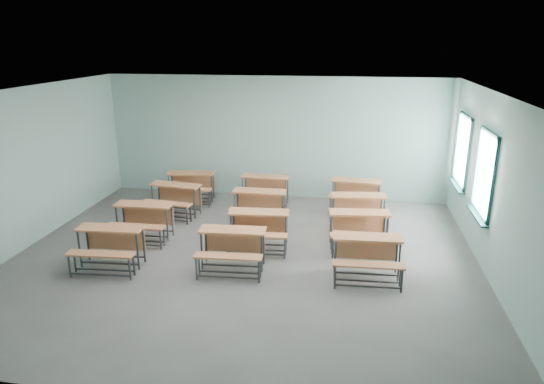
{
  "coord_description": "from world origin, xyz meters",
  "views": [
    {
      "loc": [
        1.96,
        -8.45,
        4.12
      ],
      "look_at": [
        0.37,
        1.2,
        1.0
      ],
      "focal_mm": 32.0,
      "sensor_mm": 36.0,
      "label": 1
    }
  ],
  "objects_px": {
    "desk_unit_r3c1": "(264,186)",
    "desk_unit_r1c1": "(259,225)",
    "desk_unit_r2c1": "(259,202)",
    "desk_unit_r1c0": "(142,217)",
    "desk_unit_r1c2": "(359,225)",
    "desk_unit_r3c0": "(191,183)",
    "desk_unit_r2c2": "(359,207)",
    "desk_unit_r0c0": "(109,242)",
    "desk_unit_r0c2": "(367,252)",
    "desk_unit_r3c2": "(356,191)",
    "desk_unit_r2c0": "(174,195)",
    "desk_unit_r0c1": "(232,244)"
  },
  "relations": [
    {
      "from": "desk_unit_r0c1",
      "to": "desk_unit_r3c2",
      "type": "relative_size",
      "value": 0.97
    },
    {
      "from": "desk_unit_r3c1",
      "to": "desk_unit_r2c2",
      "type": "bearing_deg",
      "value": -26.42
    },
    {
      "from": "desk_unit_r1c2",
      "to": "desk_unit_r2c0",
      "type": "distance_m",
      "value": 4.56
    },
    {
      "from": "desk_unit_r2c0",
      "to": "desk_unit_r3c2",
      "type": "relative_size",
      "value": 1.0
    },
    {
      "from": "desk_unit_r3c2",
      "to": "desk_unit_r0c0",
      "type": "bearing_deg",
      "value": -132.32
    },
    {
      "from": "desk_unit_r0c0",
      "to": "desk_unit_r1c1",
      "type": "xyz_separation_m",
      "value": [
        2.58,
        1.3,
        0.0
      ]
    },
    {
      "from": "desk_unit_r1c0",
      "to": "desk_unit_r3c1",
      "type": "xyz_separation_m",
      "value": [
        2.16,
        2.58,
        0.0
      ]
    },
    {
      "from": "desk_unit_r1c2",
      "to": "desk_unit_r2c0",
      "type": "relative_size",
      "value": 0.99
    },
    {
      "from": "desk_unit_r0c1",
      "to": "desk_unit_r3c1",
      "type": "xyz_separation_m",
      "value": [
        -0.05,
        3.66,
        0.0
      ]
    },
    {
      "from": "desk_unit_r2c2",
      "to": "desk_unit_r3c0",
      "type": "relative_size",
      "value": 1.0
    },
    {
      "from": "desk_unit_r3c1",
      "to": "desk_unit_r1c1",
      "type": "bearing_deg",
      "value": -81.82
    },
    {
      "from": "desk_unit_r0c0",
      "to": "desk_unit_r1c1",
      "type": "distance_m",
      "value": 2.89
    },
    {
      "from": "desk_unit_r0c2",
      "to": "desk_unit_r2c1",
      "type": "xyz_separation_m",
      "value": [
        -2.4,
        2.34,
        0.0
      ]
    },
    {
      "from": "desk_unit_r1c2",
      "to": "desk_unit_r3c0",
      "type": "distance_m",
      "value": 4.93
    },
    {
      "from": "desk_unit_r1c1",
      "to": "desk_unit_r3c2",
      "type": "xyz_separation_m",
      "value": [
        1.95,
        2.63,
        0.0
      ]
    },
    {
      "from": "desk_unit_r3c1",
      "to": "desk_unit_r0c1",
      "type": "bearing_deg",
      "value": -88.66
    },
    {
      "from": "desk_unit_r1c0",
      "to": "desk_unit_r2c1",
      "type": "distance_m",
      "value": 2.61
    },
    {
      "from": "desk_unit_r2c2",
      "to": "desk_unit_r3c0",
      "type": "distance_m",
      "value": 4.49
    },
    {
      "from": "desk_unit_r3c0",
      "to": "desk_unit_r0c0",
      "type": "bearing_deg",
      "value": -100.66
    },
    {
      "from": "desk_unit_r0c1",
      "to": "desk_unit_r1c1",
      "type": "height_order",
      "value": "same"
    },
    {
      "from": "desk_unit_r1c2",
      "to": "desk_unit_r2c1",
      "type": "relative_size",
      "value": 1.06
    },
    {
      "from": "desk_unit_r1c2",
      "to": "desk_unit_r2c2",
      "type": "height_order",
      "value": "same"
    },
    {
      "from": "desk_unit_r1c0",
      "to": "desk_unit_r1c1",
      "type": "distance_m",
      "value": 2.52
    },
    {
      "from": "desk_unit_r0c2",
      "to": "desk_unit_r2c0",
      "type": "distance_m",
      "value": 5.16
    },
    {
      "from": "desk_unit_r1c1",
      "to": "desk_unit_r3c2",
      "type": "height_order",
      "value": "same"
    },
    {
      "from": "desk_unit_r1c1",
      "to": "desk_unit_r2c1",
      "type": "distance_m",
      "value": 1.4
    },
    {
      "from": "desk_unit_r1c0",
      "to": "desk_unit_r3c2",
      "type": "relative_size",
      "value": 0.94
    },
    {
      "from": "desk_unit_r0c1",
      "to": "desk_unit_r1c0",
      "type": "distance_m",
      "value": 2.46
    },
    {
      "from": "desk_unit_r1c2",
      "to": "desk_unit_r1c1",
      "type": "bearing_deg",
      "value": -177.8
    },
    {
      "from": "desk_unit_r0c1",
      "to": "desk_unit_r0c2",
      "type": "xyz_separation_m",
      "value": [
        2.45,
        0.07,
        0.0
      ]
    },
    {
      "from": "desk_unit_r3c1",
      "to": "desk_unit_r3c2",
      "type": "distance_m",
      "value": 2.3
    },
    {
      "from": "desk_unit_r2c1",
      "to": "desk_unit_r1c0",
      "type": "bearing_deg",
      "value": -150.5
    },
    {
      "from": "desk_unit_r0c1",
      "to": "desk_unit_r0c2",
      "type": "height_order",
      "value": "same"
    },
    {
      "from": "desk_unit_r2c0",
      "to": "desk_unit_r3c0",
      "type": "height_order",
      "value": "same"
    },
    {
      "from": "desk_unit_r1c2",
      "to": "desk_unit_r2c2",
      "type": "bearing_deg",
      "value": 84.2
    },
    {
      "from": "desk_unit_r0c0",
      "to": "desk_unit_r2c1",
      "type": "bearing_deg",
      "value": 45.48
    },
    {
      "from": "desk_unit_r1c1",
      "to": "desk_unit_r3c1",
      "type": "relative_size",
      "value": 1.04
    },
    {
      "from": "desk_unit_r1c2",
      "to": "desk_unit_r3c0",
      "type": "bearing_deg",
      "value": 145.26
    },
    {
      "from": "desk_unit_r1c0",
      "to": "desk_unit_r1c1",
      "type": "relative_size",
      "value": 0.96
    },
    {
      "from": "desk_unit_r0c2",
      "to": "desk_unit_r2c0",
      "type": "relative_size",
      "value": 0.96
    },
    {
      "from": "desk_unit_r1c2",
      "to": "desk_unit_r3c1",
      "type": "distance_m",
      "value": 3.33
    },
    {
      "from": "desk_unit_r1c0",
      "to": "desk_unit_r3c0",
      "type": "xyz_separation_m",
      "value": [
        0.2,
        2.59,
        0.0
      ]
    },
    {
      "from": "desk_unit_r1c1",
      "to": "desk_unit_r1c2",
      "type": "relative_size",
      "value": 0.98
    },
    {
      "from": "desk_unit_r0c0",
      "to": "desk_unit_r1c0",
      "type": "distance_m",
      "value": 1.36
    },
    {
      "from": "desk_unit_r0c1",
      "to": "desk_unit_r3c0",
      "type": "distance_m",
      "value": 4.19
    },
    {
      "from": "desk_unit_r0c0",
      "to": "desk_unit_r1c0",
      "type": "height_order",
      "value": "same"
    },
    {
      "from": "desk_unit_r0c0",
      "to": "desk_unit_r3c1",
      "type": "bearing_deg",
      "value": 56.84
    },
    {
      "from": "desk_unit_r1c0",
      "to": "desk_unit_r2c2",
      "type": "xyz_separation_m",
      "value": [
        4.52,
        1.38,
        0.0
      ]
    },
    {
      "from": "desk_unit_r1c0",
      "to": "desk_unit_r1c2",
      "type": "height_order",
      "value": "same"
    },
    {
      "from": "desk_unit_r2c2",
      "to": "desk_unit_r1c1",
      "type": "bearing_deg",
      "value": -151.74
    }
  ]
}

